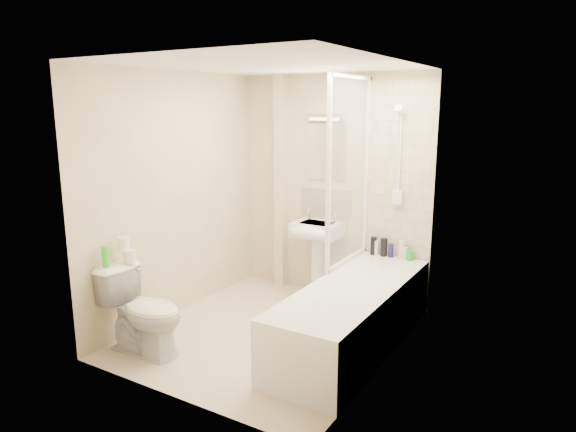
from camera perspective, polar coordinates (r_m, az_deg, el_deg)
The scene contains 26 objects.
floor at distance 4.88m, azimuth -1.97°, elevation -12.90°, with size 2.50×2.50×0.00m, color beige.
wall_back at distance 5.58m, azimuth 4.94°, elevation 3.17°, with size 2.20×0.02×2.40m, color beige.
wall_left at distance 5.18m, azimuth -12.35°, elevation 2.23°, with size 0.02×2.50×2.40m, color beige.
wall_right at distance 4.03m, azimuth 11.17°, elevation -0.51°, with size 0.02×2.50×2.40m, color beige.
ceiling at distance 4.44m, azimuth -2.20°, elevation 16.45°, with size 2.20×2.50×0.02m, color white.
tile_back at distance 5.26m, azimuth 12.31°, elevation 4.86°, with size 0.70×0.01×1.75m, color beige.
tile_right at distance 4.15m, azimuth 11.95°, elevation 2.99°, with size 0.01×2.10×1.75m, color beige.
pipe_boxing at distance 5.82m, azimuth -0.82°, elevation 3.59°, with size 0.12×0.12×2.40m, color beige.
splashback at distance 5.63m, azimuth 4.18°, elevation 1.51°, with size 0.60×0.01×0.30m, color beige.
mirror at distance 5.56m, azimuth 4.26°, elevation 7.09°, with size 0.46×0.01×0.60m, color white.
strip_light at distance 5.52m, azimuth 4.21°, elevation 10.90°, with size 0.42×0.07×0.07m, color silver.
bathtub at distance 4.58m, azimuth 7.26°, elevation -10.80°, with size 0.70×2.10×0.55m.
shower_screen at distance 4.97m, azimuth 6.84°, elevation 4.94°, with size 0.04×0.92×1.80m.
shower_fixture at distance 5.20m, azimuth 12.19°, elevation 6.13°, with size 0.10×0.16×0.99m.
pedestal_sink at distance 5.51m, azimuth 3.06°, elevation -2.52°, with size 0.50×0.47×0.96m.
bottle_black_a at distance 5.41m, azimuth 9.49°, elevation -3.28°, with size 0.06×0.06×0.19m, color black.
bottle_white_a at distance 5.40m, azimuth 9.79°, elevation -3.49°, with size 0.05×0.05×0.15m, color silver.
bottle_black_b at distance 5.37m, azimuth 10.61°, elevation -3.43°, with size 0.07×0.07×0.19m, color black.
bottle_blue at distance 5.35m, azimuth 11.38°, elevation -3.79°, with size 0.05×0.05×0.14m, color navy.
bottle_cream at distance 5.31m, azimuth 12.54°, elevation -3.68°, with size 0.06×0.06×0.19m, color beige.
bottle_white_b at distance 5.31m, azimuth 12.85°, elevation -4.05°, with size 0.06×0.06×0.13m, color silver.
bottle_green at distance 5.30m, azimuth 13.41°, elevation -4.26°, with size 0.07×0.07×0.10m, color green.
toilet at distance 4.57m, azimuth -15.72°, elevation -10.11°, with size 0.74×0.43×0.74m, color white.
toilet_roll_lower at distance 4.63m, azimuth -17.17°, elevation -4.31°, with size 0.11×0.11×0.11m, color white.
toilet_roll_upper at distance 4.63m, azimuth -17.83°, elevation -2.93°, with size 0.10×0.10×0.11m, color white.
green_bottle at distance 4.55m, azimuth -19.60°, elevation -4.27°, with size 0.06×0.06×0.18m, color green.
Camera 1 is at (2.41, -3.71, 2.07)m, focal length 32.00 mm.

